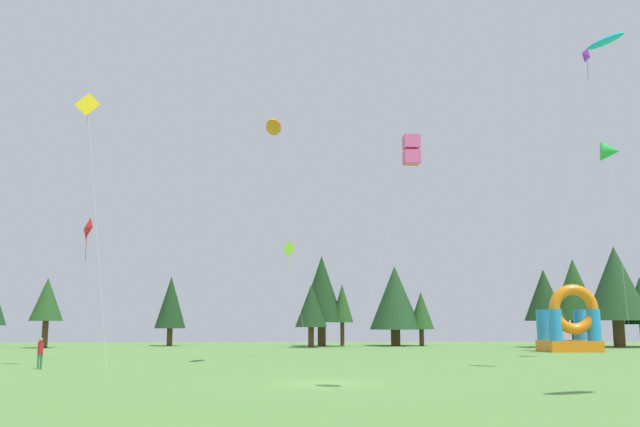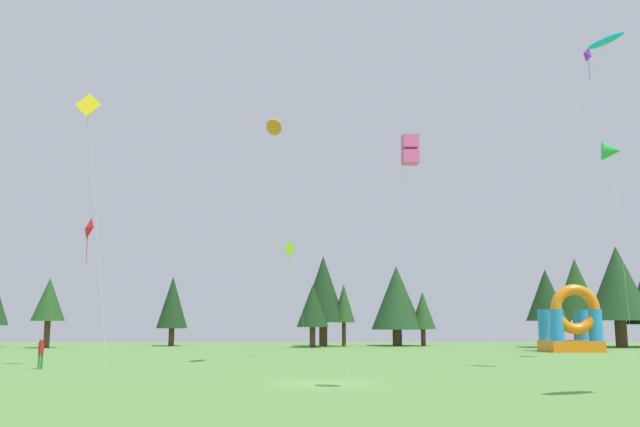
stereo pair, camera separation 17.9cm
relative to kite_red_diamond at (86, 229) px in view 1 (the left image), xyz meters
name	(u,v)px [view 1 (the left image)]	position (x,y,z in m)	size (l,w,h in m)	color
ground_plane	(325,383)	(16.09, -17.34, -9.01)	(120.00, 120.00, 0.00)	#5B8C42
kite_red_diamond	(86,229)	(0.00, 0.00, 0.00)	(0.99, 4.13, 9.62)	red
kite_purple_diamond	(587,61)	(37.51, 2.91, 13.91)	(4.95, 1.11, 23.78)	purple
kite_pink_box	(411,150)	(19.41, -21.18, 0.44)	(3.12, 0.65, 10.05)	#EA599E
kite_cyan_parafoil	(605,42)	(32.33, -11.27, 9.43)	(6.81, 6.45, 18.99)	#19B7CC
kite_lime_diamond	(288,250)	(14.04, 3.30, -1.08)	(2.03, 0.83, 8.44)	#8CD826
kite_green_delta	(610,151)	(37.82, 0.66, 6.06)	(1.80, 4.00, 15.81)	green
kite_yellow_diamond	(88,108)	(2.02, -7.21, 6.49)	(3.25, 3.16, 16.15)	yellow
kite_orange_parafoil	(274,127)	(13.20, -4.51, 6.17)	(1.32, 5.63, 15.69)	orange
person_near_camera	(40,350)	(0.36, -8.11, -7.97)	(0.42, 0.42, 1.75)	#33723F
inflatable_blue_arch	(570,327)	(38.97, 13.00, -6.86)	(4.58, 4.18, 5.89)	orange
tree_row_1	(47,300)	(-10.75, 23.06, -4.19)	(3.31, 3.31, 7.07)	#4C331E
tree_row_2	(171,303)	(0.76, 28.54, -4.30)	(3.36, 3.36, 7.57)	#4C331E
tree_row_3	(311,306)	(16.14, 23.56, -4.80)	(3.29, 3.29, 6.43)	#4C331E
tree_row_4	(322,289)	(17.35, 27.14, -2.91)	(4.86, 4.86, 9.75)	#4C331E
tree_row_5	(342,304)	(19.55, 26.49, -4.47)	(2.39, 2.39, 6.65)	#4C331E
tree_row_6	(395,298)	(25.51, 28.18, -3.79)	(5.67, 5.67, 8.73)	#4C331E
tree_row_7	(421,311)	(28.29, 27.62, -5.20)	(2.80, 2.80, 5.88)	#4C331E
tree_row_8	(544,296)	(40.35, 22.96, -3.70)	(4.20, 4.20, 8.02)	#4C331E
tree_row_9	(558,311)	(43.59, 27.89, -5.26)	(2.77, 2.77, 5.90)	#4C331E
tree_row_10	(574,290)	(45.59, 28.10, -2.87)	(5.12, 5.12, 9.61)	#4C331E
tree_row_11	(616,284)	(48.13, 23.30, -2.43)	(6.46, 6.46, 10.51)	#4C331E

